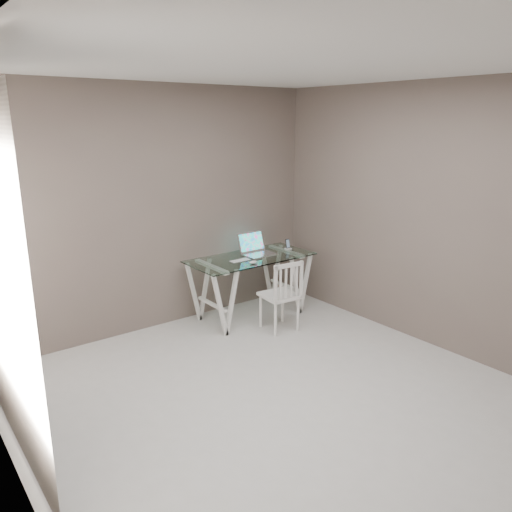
{
  "coord_description": "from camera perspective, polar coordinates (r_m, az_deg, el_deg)",
  "views": [
    {
      "loc": [
        -2.46,
        -2.74,
        2.31
      ],
      "look_at": [
        0.79,
        1.51,
        0.85
      ],
      "focal_mm": 35.0,
      "sensor_mm": 36.0,
      "label": 1
    }
  ],
  "objects": [
    {
      "name": "mouse",
      "position": [
        5.62,
        -0.31,
        -0.71
      ],
      "size": [
        0.1,
        0.06,
        0.03
      ],
      "primitive_type": "ellipsoid",
      "color": "silver",
      "rests_on": "desk"
    },
    {
      "name": "phone_dock",
      "position": [
        6.25,
        3.68,
        1.1
      ],
      "size": [
        0.07,
        0.07,
        0.13
      ],
      "color": "white",
      "rests_on": "desk"
    },
    {
      "name": "keyboard",
      "position": [
        5.73,
        -1.85,
        -0.53
      ],
      "size": [
        0.25,
        0.11,
        0.01
      ],
      "primitive_type": "cube",
      "color": "silver",
      "rests_on": "desk"
    },
    {
      "name": "laptop",
      "position": [
        6.01,
        0.0,
        0.79
      ],
      "size": [
        0.37,
        0.34,
        0.25
      ],
      "color": "silver",
      "rests_on": "desk"
    },
    {
      "name": "room",
      "position": [
        3.7,
        3.53,
        6.0
      ],
      "size": [
        4.5,
        4.52,
        2.71
      ],
      "color": "beige",
      "rests_on": "ground"
    },
    {
      "name": "desk",
      "position": [
        5.99,
        -0.6,
        -3.47
      ],
      "size": [
        1.5,
        0.7,
        0.75
      ],
      "color": "silver",
      "rests_on": "ground"
    },
    {
      "name": "chair",
      "position": [
        5.57,
        3.08,
        -4.21
      ],
      "size": [
        0.41,
        0.41,
        0.83
      ],
      "rotation": [
        0.0,
        0.0,
        -0.1
      ],
      "color": "white",
      "rests_on": "ground"
    }
  ]
}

